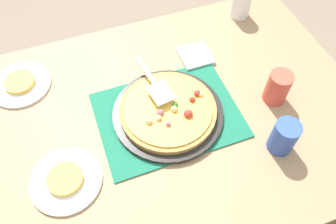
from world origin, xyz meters
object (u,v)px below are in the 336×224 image
Objects in this scene: cup_far at (241,4)px; napkin_stack at (196,56)px; cup_near at (278,87)px; plate_near_left at (66,180)px; plate_far_right at (21,84)px; pizza at (168,110)px; served_slice_left at (65,179)px; pizza_pan at (168,113)px; cup_corner at (284,137)px; served_slice_right at (20,82)px; pizza_server at (154,83)px.

cup_far reaches higher than napkin_stack.
cup_near reaches higher than napkin_stack.
plate_near_left is 1.83× the size of cup_near.
cup_near is (-0.84, 0.37, 0.06)m from plate_far_right.
served_slice_left is (0.38, 0.12, -0.02)m from pizza.
cup_corner is (-0.30, 0.24, 0.05)m from pizza_pan.
pizza is at bearing 145.81° from served_slice_right.
plate_near_left is 0.68m from cup_corner.
plate_far_right is (0.09, -0.43, 0.00)m from plate_near_left.
pizza_pan is at bearing 39.38° from cup_far.
served_slice_right is (0.46, -0.31, 0.01)m from pizza_pan.
pizza is 0.30m from napkin_stack.
cup_near is at bearing -115.63° from cup_corner.
pizza_pan is at bearing -8.88° from cup_near.
plate_near_left is at bearing 30.82° from napkin_stack.
cup_far and cup_corner have the same top height.
served_slice_left is (0.00, 0.00, 0.01)m from plate_near_left.
pizza_server is at bearing 154.10° from plate_far_right.
napkin_stack is (-0.57, -0.34, 0.00)m from plate_near_left.
pizza_pan is 3.45× the size of served_slice_left.
cup_corner reaches higher than served_slice_left.
cup_corner is at bearing 143.94° from plate_far_right.
cup_near reaches higher than served_slice_right.
served_slice_left is (0.37, 0.12, 0.01)m from pizza_pan.
cup_corner reaches higher than plate_near_left.
served_slice_right is at bearing -34.18° from pizza_pan.
served_slice_right is 0.50m from pizza_server.
cup_near and cup_far have the same top height.
pizza is 1.50× the size of plate_near_left.
pizza_pan is at bearing -162.25° from served_slice_left.
napkin_stack is (-0.20, -0.22, -0.03)m from pizza.
plate_near_left is (0.38, 0.12, -0.03)m from pizza.
cup_near is 1.00× the size of cup_far.
cup_far is at bearing -149.03° from plate_near_left.
served_slice_left is at bearing 0.00° from plate_near_left.
served_slice_right is (0.09, -0.43, 0.00)m from served_slice_left.
served_slice_right reaches higher than plate_near_left.
pizza_server reaches higher than pizza_pan.
plate_near_left is 0.42m from pizza_server.
plate_near_left is at bearing 30.97° from cup_far.
served_slice_left is 0.76m from cup_near.
served_slice_left is at bearing -10.03° from cup_corner.
pizza_pan is 0.56m from plate_far_right.
served_slice_right is at bearing -23.89° from cup_near.
pizza is at bearing 39.50° from cup_far.
napkin_stack is (-0.57, -0.34, -0.01)m from served_slice_left.
cup_corner is 0.47m from napkin_stack.
served_slice_right is 0.94m from cup_corner.
plate_near_left is at bearing 17.59° from pizza.
served_slice_right is at bearing -78.41° from served_slice_left.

